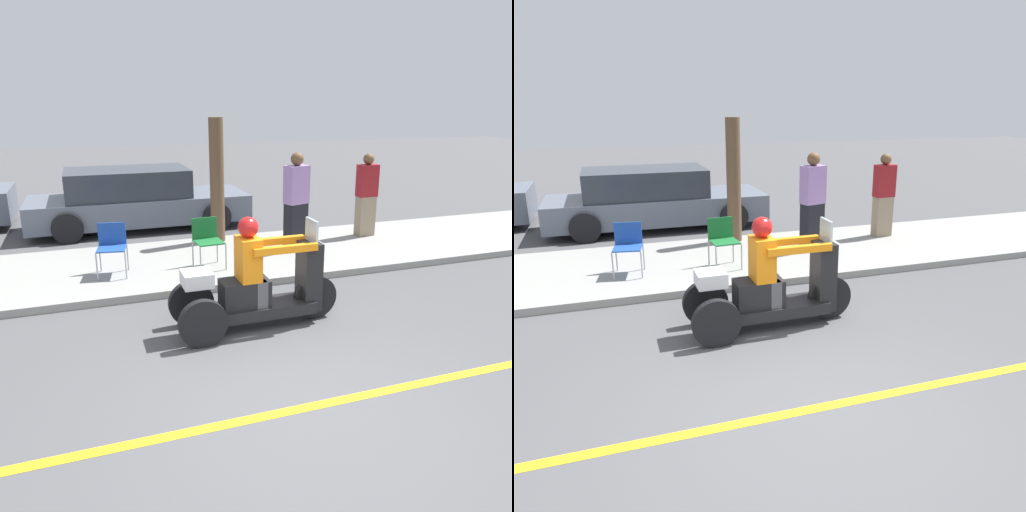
% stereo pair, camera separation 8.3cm
% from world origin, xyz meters
% --- Properties ---
extents(ground_plane, '(60.00, 60.00, 0.00)m').
position_xyz_m(ground_plane, '(0.00, 0.00, 0.00)').
color(ground_plane, '#4C4C4F').
extents(lane_stripe, '(24.00, 0.12, 0.01)m').
position_xyz_m(lane_stripe, '(0.15, 0.00, 0.00)').
color(lane_stripe, gold).
rests_on(lane_stripe, ground).
extents(sidewalk_strip, '(28.00, 2.80, 0.12)m').
position_xyz_m(sidewalk_strip, '(0.00, 4.60, 0.06)').
color(sidewalk_strip, gray).
rests_on(sidewalk_strip, ground).
extents(motorcycle_trike, '(2.22, 0.77, 1.47)m').
position_xyz_m(motorcycle_trike, '(0.16, 1.88, 0.53)').
color(motorcycle_trike, black).
rests_on(motorcycle_trike, ground).
extents(spectator_by_tree, '(0.41, 0.25, 1.69)m').
position_xyz_m(spectator_by_tree, '(3.67, 5.09, 0.94)').
color(spectator_by_tree, gray).
rests_on(spectator_by_tree, sidewalk_strip).
extents(spectator_with_child, '(0.49, 0.37, 1.81)m').
position_xyz_m(spectator_with_child, '(1.89, 4.62, 1.00)').
color(spectator_with_child, black).
rests_on(spectator_with_child, sidewalk_strip).
extents(folding_chair_curbside, '(0.50, 0.50, 0.82)m').
position_xyz_m(folding_chair_curbside, '(0.07, 4.17, 0.62)').
color(folding_chair_curbside, '#A5A8AD').
rests_on(folding_chair_curbside, sidewalk_strip).
extents(folding_chair_set_back, '(0.53, 0.53, 0.82)m').
position_xyz_m(folding_chair_set_back, '(-1.47, 4.30, 0.62)').
color(folding_chair_set_back, '#A5A8AD').
rests_on(folding_chair_set_back, sidewalk_strip).
extents(parked_car_lot_left, '(4.87, 2.00, 1.36)m').
position_xyz_m(parked_car_lot_left, '(-0.70, 7.81, 0.65)').
color(parked_car_lot_left, slate).
rests_on(parked_car_lot_left, ground).
extents(tree_trunk, '(0.28, 0.28, 2.41)m').
position_xyz_m(tree_trunk, '(0.66, 5.68, 1.32)').
color(tree_trunk, brown).
rests_on(tree_trunk, sidewalk_strip).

